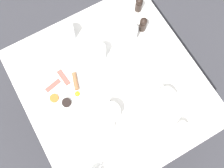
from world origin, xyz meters
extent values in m
plane|color=#333338|center=(0.00, 0.00, 0.00)|extent=(8.00, 8.00, 0.00)
cube|color=silver|center=(0.00, 0.00, 0.76)|extent=(1.02, 1.07, 0.03)
cylinder|color=brown|center=(-0.46, -0.49, 0.37)|extent=(0.04, 0.04, 0.74)
cylinder|color=brown|center=(0.46, -0.49, 0.37)|extent=(0.04, 0.04, 0.74)
cylinder|color=brown|center=(-0.46, 0.49, 0.37)|extent=(0.04, 0.04, 0.74)
cylinder|color=white|center=(0.25, -0.10, 0.78)|extent=(0.30, 0.30, 0.01)
cylinder|color=white|center=(0.20, -0.05, 0.79)|extent=(0.07, 0.07, 0.00)
sphere|color=yellow|center=(0.20, -0.05, 0.80)|extent=(0.03, 0.03, 0.03)
cylinder|color=brown|center=(0.18, -0.12, 0.80)|extent=(0.06, 0.11, 0.03)
cube|color=#B74C42|center=(0.23, -0.18, 0.79)|extent=(0.04, 0.11, 0.01)
cube|color=#B74C42|center=(0.30, -0.16, 0.79)|extent=(0.10, 0.05, 0.01)
cylinder|color=#D16023|center=(0.33, -0.09, 0.79)|extent=(0.05, 0.05, 0.01)
cylinder|color=black|center=(0.28, -0.03, 0.79)|extent=(0.05, 0.05, 0.02)
cylinder|color=white|center=(-0.22, 0.23, 0.82)|extent=(0.11, 0.11, 0.09)
cylinder|color=white|center=(-0.22, 0.23, 0.86)|extent=(0.08, 0.08, 0.01)
sphere|color=white|center=(-0.22, 0.23, 0.88)|extent=(0.02, 0.02, 0.02)
cone|color=white|center=(-0.24, 0.16, 0.82)|extent=(0.03, 0.06, 0.04)
torus|color=white|center=(-0.20, 0.29, 0.82)|extent=(0.03, 0.07, 0.07)
cylinder|color=white|center=(0.09, 0.15, 0.82)|extent=(0.11, 0.11, 0.09)
cylinder|color=white|center=(0.09, 0.15, 0.86)|extent=(0.08, 0.08, 0.01)
sphere|color=white|center=(0.09, 0.15, 0.88)|extent=(0.02, 0.02, 0.02)
cone|color=white|center=(0.07, 0.09, 0.82)|extent=(0.04, 0.06, 0.04)
torus|color=white|center=(0.12, 0.20, 0.82)|extent=(0.04, 0.07, 0.07)
cylinder|color=white|center=(-0.41, 0.08, 0.77)|extent=(0.15, 0.15, 0.01)
cylinder|color=white|center=(-0.41, 0.08, 0.80)|extent=(0.08, 0.08, 0.05)
cylinder|color=tan|center=(-0.41, 0.08, 0.80)|extent=(0.07, 0.07, 0.04)
torus|color=white|center=(-0.44, 0.05, 0.80)|extent=(0.03, 0.04, 0.04)
cylinder|color=white|center=(-0.25, -0.21, 0.83)|extent=(0.08, 0.08, 0.12)
cylinder|color=white|center=(-0.02, -0.20, 0.83)|extent=(0.08, 0.08, 0.13)
cylinder|color=white|center=(0.08, -0.40, 0.83)|extent=(0.08, 0.08, 0.12)
cylinder|color=white|center=(-0.21, 0.41, 0.80)|extent=(0.06, 0.06, 0.06)
torus|color=white|center=(-0.18, 0.41, 0.80)|extent=(0.04, 0.01, 0.04)
cylinder|color=black|center=(-0.35, -0.23, 0.81)|extent=(0.04, 0.04, 0.08)
sphere|color=black|center=(-0.35, -0.23, 0.86)|extent=(0.05, 0.05, 0.05)
cylinder|color=black|center=(-0.40, -0.36, 0.81)|extent=(0.04, 0.04, 0.08)
sphere|color=black|center=(-0.40, -0.36, 0.86)|extent=(0.05, 0.05, 0.05)
cube|color=white|center=(0.02, 0.37, 0.77)|extent=(0.16, 0.16, 0.01)
cube|color=silver|center=(0.38, 0.15, 0.77)|extent=(0.03, 0.18, 0.00)
cube|color=silver|center=(-0.12, -0.01, 0.77)|extent=(0.10, 0.22, 0.00)
camera|label=1|loc=(0.23, 0.40, 2.25)|focal=42.00mm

